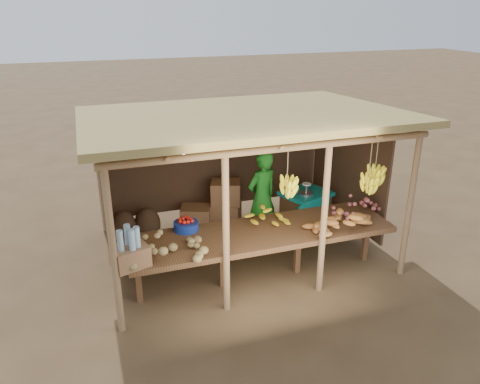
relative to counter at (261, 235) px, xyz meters
name	(u,v)px	position (x,y,z in m)	size (l,w,h in m)	color
ground	(240,249)	(0.00, 0.95, -0.74)	(60.00, 60.00, 0.00)	brown
stall_structure	(246,139)	(0.09, 0.95, 1.18)	(4.70, 3.50, 2.43)	#96724D
counter	(261,235)	(0.00, 0.00, 0.00)	(3.90, 1.05, 0.80)	brown
potato_heap	(166,245)	(-1.43, -0.30, 0.25)	(1.06, 0.64, 0.37)	olive
sweet_potato_heap	(342,216)	(1.16, -0.26, 0.24)	(1.03, 0.62, 0.36)	#AC692C
onion_heap	(360,204)	(1.66, 0.04, 0.24)	(0.79, 0.47, 0.36)	#C86168
banana_pile	(266,212)	(0.16, 0.24, 0.23)	(0.59, 0.36, 0.35)	yellow
tomato_basin	(186,225)	(-1.02, 0.39, 0.14)	(0.36, 0.36, 0.19)	navy
bottle_box	(130,251)	(-1.90, -0.37, 0.27)	(0.51, 0.45, 0.54)	brown
vendor	(262,198)	(0.46, 1.14, 0.08)	(0.60, 0.39, 1.63)	#19711B
tarp_crate	(305,209)	(1.38, 1.32, -0.35)	(0.98, 0.91, 0.95)	brown
carton_stack	(216,208)	(-0.13, 1.94, -0.37)	(1.23, 0.59, 0.84)	brown
burlap_sacks	(135,223)	(-1.60, 1.98, -0.47)	(0.89, 0.46, 0.63)	#4D3524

